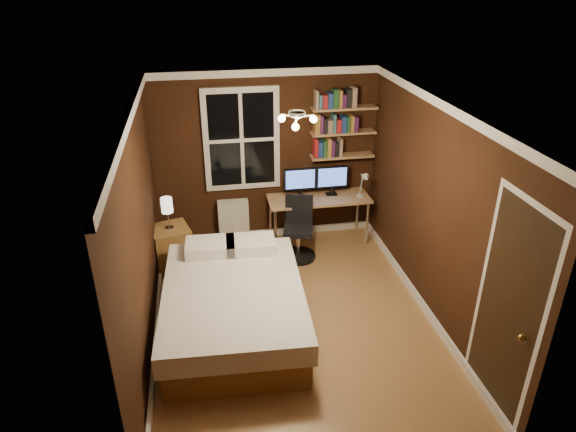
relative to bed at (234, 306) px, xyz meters
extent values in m
plane|color=#97653C|center=(0.69, 0.05, -0.31)|extent=(4.20, 4.20, 0.00)
cube|color=black|center=(0.69, 2.15, 0.94)|extent=(3.20, 0.04, 2.50)
cube|color=black|center=(-0.91, 0.05, 0.94)|extent=(0.04, 4.20, 2.50)
cube|color=black|center=(2.29, 0.05, 0.94)|extent=(0.04, 4.20, 2.50)
cube|color=white|center=(0.69, 0.05, 2.19)|extent=(3.20, 4.20, 0.02)
cube|color=silver|center=(0.34, 2.12, 1.24)|extent=(1.06, 0.06, 1.46)
sphere|color=gold|center=(2.24, -1.80, 0.69)|extent=(0.06, 0.06, 0.06)
cube|color=#A77E51|center=(1.77, 2.03, 0.94)|extent=(0.92, 0.22, 0.03)
cube|color=#A77E51|center=(1.77, 2.03, 1.29)|extent=(0.92, 0.22, 0.03)
cube|color=#A77E51|center=(1.77, 2.03, 1.64)|extent=(0.92, 0.22, 0.03)
cube|color=brown|center=(0.00, -0.03, -0.14)|extent=(1.54, 2.12, 0.33)
cube|color=white|center=(0.00, -0.03, 0.14)|extent=(1.63, 2.19, 0.25)
cube|color=white|center=(-0.21, 0.78, 0.34)|extent=(0.62, 0.44, 0.14)
cube|color=white|center=(0.29, 0.75, 0.34)|extent=(0.62, 0.44, 0.14)
cube|color=brown|center=(-0.72, 1.45, 0.00)|extent=(0.59, 0.59, 0.61)
cube|color=silver|center=(0.17, 2.03, 0.03)|extent=(0.44, 0.15, 0.66)
cube|color=#A77E51|center=(1.40, 1.85, 0.38)|extent=(1.48, 0.55, 0.04)
cylinder|color=beige|center=(0.73, 1.62, 0.03)|extent=(0.04, 0.04, 0.66)
cylinder|color=beige|center=(2.08, 1.62, 0.03)|extent=(0.04, 0.04, 0.66)
cylinder|color=beige|center=(0.73, 2.09, 0.03)|extent=(0.04, 0.04, 0.66)
cylinder|color=beige|center=(2.08, 2.09, 0.03)|extent=(0.04, 0.04, 0.66)
cylinder|color=black|center=(1.01, 1.40, -0.28)|extent=(0.49, 0.49, 0.05)
cylinder|color=silver|center=(1.01, 1.40, -0.08)|extent=(0.05, 0.05, 0.36)
cube|color=black|center=(1.01, 1.40, 0.13)|extent=(0.48, 0.48, 0.06)
cube|color=black|center=(1.06, 1.58, 0.37)|extent=(0.38, 0.14, 0.42)
camera|label=1|loc=(-0.24, -4.72, 3.46)|focal=32.00mm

